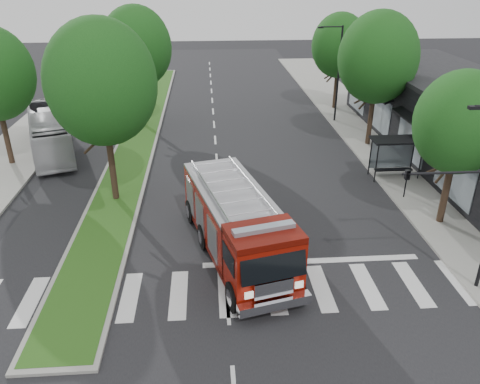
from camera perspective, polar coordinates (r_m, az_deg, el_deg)
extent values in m
plane|color=black|center=(22.41, -1.99, -7.40)|extent=(140.00, 140.00, 0.00)
cube|color=gray|center=(33.85, 18.93, 3.26)|extent=(5.00, 80.00, 0.15)
cube|color=gray|center=(39.08, -12.01, 7.07)|extent=(3.00, 50.00, 0.14)
cube|color=#2B4B15|center=(39.06, -12.02, 7.18)|extent=(2.60, 49.50, 0.02)
cube|color=black|center=(35.08, 26.34, 6.96)|extent=(8.00, 30.00, 5.00)
cylinder|color=black|center=(30.21, 16.30, 3.35)|extent=(0.08, 0.08, 2.50)
cylinder|color=black|center=(31.28, 21.12, 3.40)|extent=(0.08, 0.08, 2.50)
cylinder|color=black|center=(31.25, 15.59, 4.20)|extent=(0.08, 0.08, 2.50)
cylinder|color=black|center=(32.29, 20.29, 4.22)|extent=(0.08, 0.08, 2.50)
cube|color=black|center=(30.79, 18.69, 6.04)|extent=(3.20, 1.60, 0.12)
cube|color=#8C99A5|center=(31.81, 17.92, 4.37)|extent=(2.80, 0.04, 1.80)
cube|color=black|center=(31.48, 18.18, 2.63)|extent=(2.40, 0.40, 0.08)
cylinder|color=black|center=(26.16, 23.78, 0.07)|extent=(0.36, 0.36, 3.74)
ellipsoid|color=#0F3A10|center=(24.93, 25.28, 7.65)|extent=(4.40, 4.40, 5.06)
cylinder|color=black|center=(36.32, 15.64, 8.78)|extent=(0.36, 0.36, 4.40)
ellipsoid|color=#0F3A10|center=(35.37, 16.49, 15.44)|extent=(5.60, 5.60, 6.44)
cylinder|color=black|center=(45.59, 11.59, 12.28)|extent=(0.36, 0.36, 3.96)
ellipsoid|color=#0F3A10|center=(44.87, 12.04, 17.08)|extent=(5.00, 5.00, 5.75)
cylinder|color=black|center=(27.21, -15.36, 3.39)|extent=(0.36, 0.36, 4.62)
ellipsoid|color=#0F3A10|center=(25.89, -16.54, 12.65)|extent=(5.80, 5.80, 6.67)
cylinder|color=black|center=(40.38, -11.95, 10.85)|extent=(0.36, 0.36, 4.40)
ellipsoid|color=#0F3A10|center=(39.53, -12.54, 16.87)|extent=(5.60, 5.60, 6.44)
cylinder|color=black|center=(35.04, -26.62, 6.17)|extent=(0.36, 0.36, 4.18)
cube|color=black|center=(18.38, 26.72, 9.18)|extent=(0.45, 0.20, 0.12)
cylinder|color=black|center=(19.03, 24.75, 2.17)|extent=(4.00, 0.10, 0.10)
imported|color=black|center=(18.39, 19.59, 0.94)|extent=(0.18, 0.22, 1.10)
cylinder|color=black|center=(41.13, 11.90, 13.70)|extent=(0.16, 0.16, 8.00)
cylinder|color=black|center=(40.29, 11.12, 19.16)|extent=(1.80, 0.10, 0.10)
cube|color=black|center=(40.08, 9.80, 19.16)|extent=(0.45, 0.20, 0.12)
cube|color=#560B04|center=(22.08, -0.48, -6.20)|extent=(5.04, 9.88, 0.28)
cube|color=maroon|center=(22.23, -1.20, -2.43)|extent=(4.49, 7.69, 2.26)
cube|color=maroon|center=(18.67, 2.83, -8.52)|extent=(3.23, 2.66, 2.37)
cube|color=#B2B2B7|center=(21.69, -1.23, 0.33)|extent=(4.49, 7.69, 0.14)
cylinder|color=#B2B2B7|center=(21.35, -3.84, 0.51)|extent=(1.75, 6.60, 0.11)
cylinder|color=#B2B2B7|center=(21.89, 1.31, 1.22)|extent=(1.75, 6.60, 0.11)
cube|color=silver|center=(18.35, 4.23, -13.45)|extent=(2.94, 1.09, 0.40)
cube|color=#8C99A5|center=(17.86, 2.93, -4.48)|extent=(2.51, 0.99, 0.20)
cylinder|color=black|center=(18.74, -0.68, -12.64)|extent=(0.68, 1.30, 1.24)
cylinder|color=black|center=(19.51, 6.75, -11.07)|extent=(0.68, 1.30, 1.24)
cylinder|color=black|center=(22.50, -4.35, -5.45)|extent=(0.68, 1.30, 1.24)
cylinder|color=black|center=(23.15, 1.91, -4.41)|extent=(0.68, 1.30, 1.24)
cylinder|color=black|center=(24.80, -5.89, -2.34)|extent=(0.68, 1.30, 1.24)
cylinder|color=black|center=(25.39, -0.18, -1.49)|extent=(0.68, 1.30, 1.24)
imported|color=#B7B7BC|center=(36.67, -22.23, 6.76)|extent=(5.79, 10.76, 2.94)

